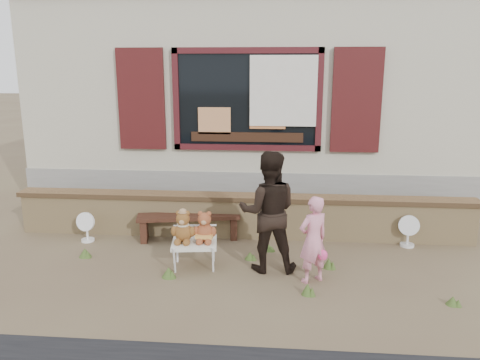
# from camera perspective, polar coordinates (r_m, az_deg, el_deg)

# --- Properties ---
(ground) EXTENTS (80.00, 80.00, 0.00)m
(ground) POSITION_cam_1_polar(r_m,az_deg,el_deg) (6.49, -0.46, -9.87)
(ground) COLOR brown
(ground) RESTS_ON ground
(shopfront) EXTENTS (8.04, 5.13, 4.00)m
(shopfront) POSITION_cam_1_polar(r_m,az_deg,el_deg) (10.44, 1.87, 10.38)
(shopfront) COLOR #ACA58B
(shopfront) RESTS_ON ground
(brick_wall) EXTENTS (7.10, 0.36, 0.67)m
(brick_wall) POSITION_cam_1_polar(r_m,az_deg,el_deg) (7.30, 0.27, -4.29)
(brick_wall) COLOR tan
(brick_wall) RESTS_ON ground
(bench) EXTENTS (1.59, 0.61, 0.40)m
(bench) POSITION_cam_1_polar(r_m,az_deg,el_deg) (7.21, -6.25, -5.03)
(bench) COLOR #311A11
(bench) RESTS_ON ground
(folding_chair) EXTENTS (0.64, 0.58, 0.36)m
(folding_chair) POSITION_cam_1_polar(r_m,az_deg,el_deg) (6.23, -5.58, -7.74)
(folding_chair) COLOR silver
(folding_chair) RESTS_ON ground
(teddy_bear_left) EXTENTS (0.35, 0.31, 0.43)m
(teddy_bear_left) POSITION_cam_1_polar(r_m,az_deg,el_deg) (6.15, -6.94, -5.58)
(teddy_bear_left) COLOR brown
(teddy_bear_left) RESTS_ON folding_chair
(teddy_bear_right) EXTENTS (0.34, 0.30, 0.42)m
(teddy_bear_right) POSITION_cam_1_polar(r_m,az_deg,el_deg) (6.14, -4.32, -5.62)
(teddy_bear_right) COLOR brown
(teddy_bear_right) RESTS_ON folding_chair
(child) EXTENTS (0.48, 0.43, 1.09)m
(child) POSITION_cam_1_polar(r_m,az_deg,el_deg) (5.79, 8.90, -7.19)
(child) COLOR pink
(child) RESTS_ON ground
(adult) EXTENTS (0.79, 0.63, 1.57)m
(adult) POSITION_cam_1_polar(r_m,az_deg,el_deg) (5.99, 3.47, -3.88)
(adult) COLOR black
(adult) RESTS_ON ground
(fan_left) EXTENTS (0.29, 0.20, 0.47)m
(fan_left) POSITION_cam_1_polar(r_m,az_deg,el_deg) (7.48, -18.17, -5.42)
(fan_left) COLOR white
(fan_left) RESTS_ON ground
(fan_right) EXTENTS (0.31, 0.20, 0.48)m
(fan_right) POSITION_cam_1_polar(r_m,az_deg,el_deg) (7.34, 19.83, -5.83)
(fan_right) COLOR white
(fan_right) RESTS_ON ground
(grass_tufts) EXTENTS (4.80, 1.58, 0.14)m
(grass_tufts) POSITION_cam_1_polar(r_m,az_deg,el_deg) (6.20, 0.33, -10.41)
(grass_tufts) COLOR #415923
(grass_tufts) RESTS_ON ground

